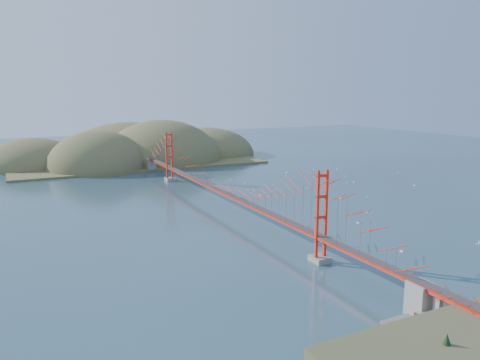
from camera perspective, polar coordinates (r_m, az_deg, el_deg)
name	(u,v)px	position (r m, az deg, el deg)	size (l,w,h in m)	color
ground	(222,209)	(85.31, -2.27, -3.50)	(320.00, 320.00, 0.00)	#2C4B59
bridge	(221,171)	(84.02, -2.36, 1.16)	(2.20, 94.40, 12.00)	gray
approach_viaduct	(477,317)	(45.17, 26.91, -14.66)	(1.40, 12.00, 3.38)	#AC2113
promontory	(441,326)	(48.04, 23.28, -16.00)	(9.00, 6.00, 0.24)	#59544C
fort	(438,316)	(48.49, 23.00, -15.01)	(3.70, 2.30, 1.75)	brown
far_headlands	(138,159)	(149.88, -12.31, 2.48)	(84.00, 58.00, 25.00)	brown
sailboat_6	(479,243)	(73.71, 27.09, -6.91)	(0.70, 0.70, 0.74)	white
sailboat_0	(358,222)	(78.38, 14.19, -5.01)	(0.57, 0.63, 0.71)	white
sailboat_9	(354,182)	(112.48, 13.70, -0.23)	(0.48, 0.55, 0.62)	white
sailboat_8	(346,176)	(119.42, 12.74, 0.45)	(0.71, 0.71, 0.74)	white
sailboat_15	(314,169)	(128.71, 9.00, 1.32)	(0.65, 0.65, 0.70)	white
sailboat_11	(397,173)	(127.07, 18.63, 0.76)	(0.63, 0.63, 0.67)	white
sailboat_2	(341,198)	(94.82, 12.16, -2.19)	(0.53, 0.45, 0.61)	white
sailboat_5	(414,185)	(113.03, 20.48, -0.56)	(0.44, 0.51, 0.58)	white
sailboat_13	(367,197)	(97.37, 15.22, -1.99)	(0.64, 0.64, 0.67)	white
sailboat_12	(231,180)	(112.12, -1.12, 0.05)	(0.61, 0.59, 0.68)	white
sailboat_10	(402,251)	(66.50, 19.12, -8.16)	(0.51, 0.58, 0.67)	white
sailboat_7	(286,173)	(121.30, 5.68, 0.83)	(0.65, 0.54, 0.75)	white
sailboat_17	(337,169)	(129.64, 11.74, 1.29)	(0.58, 0.58, 0.66)	white
sailboat_14	(367,212)	(85.27, 15.21, -3.80)	(0.52, 0.52, 0.56)	white
sailboat_1	(308,188)	(103.96, 8.26, -0.92)	(0.57, 0.57, 0.60)	white
sailboat_3	(260,196)	(94.72, 2.48, -1.97)	(0.52, 0.42, 0.61)	white
sailboat_16	(274,180)	(112.06, 4.22, 0.01)	(0.56, 0.56, 0.60)	white
sailboat_extra_0	(347,183)	(111.09, 12.88, -0.33)	(0.53, 0.53, 0.59)	white
sailboat_extra_1	(245,183)	(108.27, 0.60, -0.34)	(0.57, 0.57, 0.60)	white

